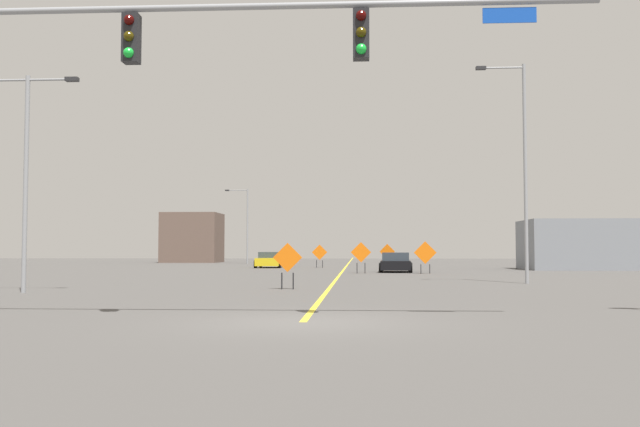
{
  "coord_description": "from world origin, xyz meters",
  "views": [
    {
      "loc": [
        1.17,
        -14.34,
        1.5
      ],
      "look_at": [
        -1.03,
        24.35,
        3.5
      ],
      "focal_mm": 39.05,
      "sensor_mm": 36.0,
      "label": 1
    }
  ],
  "objects_px": {
    "traffic_signal_assembly": "(135,64)",
    "street_lamp_near_left": "(26,162)",
    "car_black_distant": "(396,263)",
    "construction_sign_median_far": "(425,254)",
    "construction_sign_right_lane": "(288,260)",
    "construction_sign_left_shoulder": "(361,254)",
    "construction_sign_right_shoulder": "(320,253)",
    "street_lamp_near_right": "(246,222)",
    "street_lamp_mid_left": "(522,163)",
    "car_yellow_near": "(270,260)",
    "construction_sign_left_lane": "(387,253)"
  },
  "relations": [
    {
      "from": "street_lamp_near_left",
      "to": "traffic_signal_assembly",
      "type": "bearing_deg",
      "value": -53.06
    },
    {
      "from": "construction_sign_left_shoulder",
      "to": "construction_sign_right_shoulder",
      "type": "bearing_deg",
      "value": 104.17
    },
    {
      "from": "construction_sign_median_far",
      "to": "street_lamp_near_left",
      "type": "bearing_deg",
      "value": -128.25
    },
    {
      "from": "car_yellow_near",
      "to": "construction_sign_right_shoulder",
      "type": "bearing_deg",
      "value": 0.79
    },
    {
      "from": "construction_sign_left_shoulder",
      "to": "car_black_distant",
      "type": "distance_m",
      "value": 3.52
    },
    {
      "from": "street_lamp_mid_left",
      "to": "street_lamp_near_right",
      "type": "height_order",
      "value": "street_lamp_mid_left"
    },
    {
      "from": "street_lamp_mid_left",
      "to": "car_black_distant",
      "type": "height_order",
      "value": "street_lamp_mid_left"
    },
    {
      "from": "street_lamp_near_right",
      "to": "construction_sign_left_shoulder",
      "type": "bearing_deg",
      "value": -66.83
    },
    {
      "from": "construction_sign_median_far",
      "to": "car_black_distant",
      "type": "bearing_deg",
      "value": 118.98
    },
    {
      "from": "street_lamp_near_left",
      "to": "construction_sign_left_lane",
      "type": "xyz_separation_m",
      "value": [
        13.55,
        27.09,
        -3.31
      ]
    },
    {
      "from": "street_lamp_near_right",
      "to": "construction_sign_left_lane",
      "type": "distance_m",
      "value": 25.14
    },
    {
      "from": "construction_sign_median_far",
      "to": "construction_sign_right_shoulder",
      "type": "xyz_separation_m",
      "value": [
        -7.31,
        13.68,
        -0.05
      ]
    },
    {
      "from": "construction_sign_right_lane",
      "to": "construction_sign_right_shoulder",
      "type": "relative_size",
      "value": 0.92
    },
    {
      "from": "street_lamp_mid_left",
      "to": "street_lamp_near_left",
      "type": "bearing_deg",
      "value": -157.83
    },
    {
      "from": "construction_sign_left_lane",
      "to": "construction_sign_right_lane",
      "type": "bearing_deg",
      "value": -100.9
    },
    {
      "from": "street_lamp_near_left",
      "to": "car_black_distant",
      "type": "distance_m",
      "value": 26.98
    },
    {
      "from": "street_lamp_near_left",
      "to": "car_black_distant",
      "type": "height_order",
      "value": "street_lamp_near_left"
    },
    {
      "from": "traffic_signal_assembly",
      "to": "car_black_distant",
      "type": "relative_size",
      "value": 3.37
    },
    {
      "from": "street_lamp_near_left",
      "to": "car_black_distant",
      "type": "bearing_deg",
      "value": 58.54
    },
    {
      "from": "construction_sign_median_far",
      "to": "car_black_distant",
      "type": "relative_size",
      "value": 0.46
    },
    {
      "from": "construction_sign_left_lane",
      "to": "construction_sign_right_shoulder",
      "type": "xyz_separation_m",
      "value": [
        -5.27,
        6.36,
        -0.03
      ]
    },
    {
      "from": "construction_sign_right_lane",
      "to": "construction_sign_right_shoulder",
      "type": "distance_m",
      "value": 30.79
    },
    {
      "from": "construction_sign_median_far",
      "to": "construction_sign_left_lane",
      "type": "xyz_separation_m",
      "value": [
        -2.04,
        7.31,
        -0.02
      ]
    },
    {
      "from": "construction_sign_right_lane",
      "to": "car_yellow_near",
      "type": "relative_size",
      "value": 0.42
    },
    {
      "from": "street_lamp_near_left",
      "to": "construction_sign_left_shoulder",
      "type": "bearing_deg",
      "value": 60.02
    },
    {
      "from": "traffic_signal_assembly",
      "to": "construction_sign_left_lane",
      "type": "distance_m",
      "value": 36.99
    },
    {
      "from": "street_lamp_near_left",
      "to": "construction_sign_median_far",
      "type": "bearing_deg",
      "value": 51.75
    },
    {
      "from": "construction_sign_left_shoulder",
      "to": "street_lamp_mid_left",
      "type": "bearing_deg",
      "value": -60.5
    },
    {
      "from": "construction_sign_left_lane",
      "to": "car_yellow_near",
      "type": "height_order",
      "value": "construction_sign_left_lane"
    },
    {
      "from": "street_lamp_mid_left",
      "to": "construction_sign_median_far",
      "type": "xyz_separation_m",
      "value": [
        -3.14,
        12.14,
        -4.1
      ]
    },
    {
      "from": "traffic_signal_assembly",
      "to": "construction_sign_right_lane",
      "type": "distance_m",
      "value": 12.65
    },
    {
      "from": "street_lamp_near_right",
      "to": "construction_sign_left_lane",
      "type": "relative_size",
      "value": 4.1
    },
    {
      "from": "street_lamp_near_left",
      "to": "construction_sign_median_far",
      "type": "relative_size",
      "value": 3.79
    },
    {
      "from": "traffic_signal_assembly",
      "to": "street_lamp_near_left",
      "type": "relative_size",
      "value": 1.95
    },
    {
      "from": "street_lamp_mid_left",
      "to": "construction_sign_median_far",
      "type": "relative_size",
      "value": 4.88
    },
    {
      "from": "street_lamp_mid_left",
      "to": "construction_sign_left_shoulder",
      "type": "height_order",
      "value": "street_lamp_mid_left"
    },
    {
      "from": "construction_sign_right_lane",
      "to": "construction_sign_left_shoulder",
      "type": "distance_m",
      "value": 17.73
    },
    {
      "from": "traffic_signal_assembly",
      "to": "street_lamp_near_left",
      "type": "bearing_deg",
      "value": 126.94
    },
    {
      "from": "car_yellow_near",
      "to": "construction_sign_right_lane",
      "type": "bearing_deg",
      "value": -81.41
    },
    {
      "from": "traffic_signal_assembly",
      "to": "car_yellow_near",
      "type": "height_order",
      "value": "traffic_signal_assembly"
    },
    {
      "from": "construction_sign_right_lane",
      "to": "car_yellow_near",
      "type": "distance_m",
      "value": 31.09
    },
    {
      "from": "street_lamp_near_left",
      "to": "construction_sign_right_lane",
      "type": "xyz_separation_m",
      "value": [
        8.85,
        2.67,
        -3.43
      ]
    },
    {
      "from": "street_lamp_near_right",
      "to": "street_lamp_mid_left",
      "type": "bearing_deg",
      "value": -64.78
    },
    {
      "from": "construction_sign_left_lane",
      "to": "construction_sign_left_shoulder",
      "type": "distance_m",
      "value": 7.17
    },
    {
      "from": "street_lamp_mid_left",
      "to": "street_lamp_near_right",
      "type": "xyz_separation_m",
      "value": [
        -18.96,
        40.25,
        -0.98
      ]
    },
    {
      "from": "construction_sign_left_shoulder",
      "to": "street_lamp_near_right",
      "type": "bearing_deg",
      "value": 113.17
    },
    {
      "from": "street_lamp_mid_left",
      "to": "construction_sign_median_far",
      "type": "distance_m",
      "value": 13.2
    },
    {
      "from": "construction_sign_median_far",
      "to": "construction_sign_left_shoulder",
      "type": "bearing_deg",
      "value": 174.24
    },
    {
      "from": "street_lamp_near_right",
      "to": "construction_sign_median_far",
      "type": "bearing_deg",
      "value": -60.64
    },
    {
      "from": "street_lamp_near_right",
      "to": "street_lamp_near_left",
      "type": "distance_m",
      "value": 47.89
    }
  ]
}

